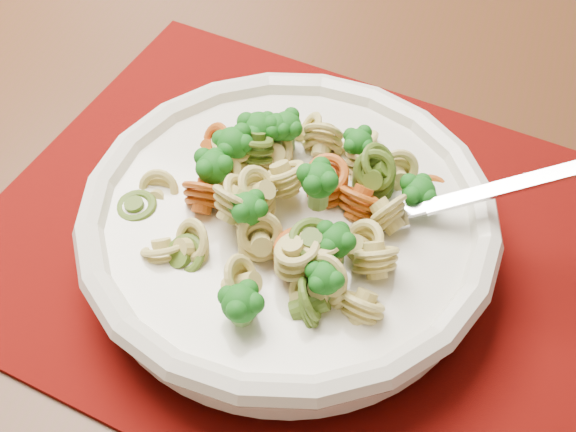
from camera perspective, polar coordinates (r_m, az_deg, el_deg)
The scene contains 5 objects.
dining_table at distance 0.68m, azimuth 6.56°, elevation -1.08°, with size 1.59×1.18×0.70m.
placemat at distance 0.56m, azimuth 1.77°, elevation -2.19°, with size 0.45×0.35×0.00m, color #5E0904.
pasta_bowl at distance 0.53m, azimuth -0.00°, elevation -0.64°, with size 0.28×0.28×0.05m.
pasta_broccoli_heap at distance 0.51m, azimuth 0.00°, elevation 0.43°, with size 0.23×0.23×0.06m, color tan, non-canonical shape.
fork at distance 0.52m, azimuth 7.11°, elevation -0.11°, with size 0.19×0.02×0.01m, color silver, non-canonical shape.
Camera 1 is at (0.81, -0.88, 1.14)m, focal length 50.00 mm.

